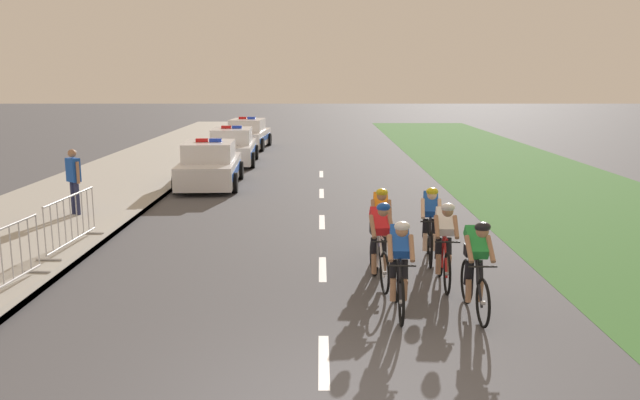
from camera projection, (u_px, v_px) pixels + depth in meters
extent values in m
cube|color=#A3A099|center=(99.00, 189.00, 20.49)|extent=(4.78, 60.00, 0.12)
cube|color=#9E9E99|center=(171.00, 189.00, 20.49)|extent=(0.16, 60.00, 0.13)
cube|color=#3D7033|center=(557.00, 191.00, 20.49)|extent=(7.00, 60.00, 0.01)
cube|color=white|center=(324.00, 361.00, 8.25)|extent=(0.14, 1.60, 0.01)
cube|color=white|center=(323.00, 269.00, 12.18)|extent=(0.14, 1.60, 0.01)
cube|color=white|center=(323.00, 222.00, 16.10)|extent=(0.14, 1.60, 0.01)
cube|color=white|center=(322.00, 193.00, 20.03)|extent=(0.14, 1.60, 0.01)
cube|color=white|center=(322.00, 174.00, 23.96)|extent=(0.14, 1.60, 0.01)
torus|color=black|center=(402.00, 302.00, 9.35)|extent=(0.07, 0.73, 0.72)
cylinder|color=#99999E|center=(402.00, 302.00, 9.35)|extent=(0.06, 0.06, 0.06)
torus|color=black|center=(397.00, 281.00, 10.33)|extent=(0.07, 0.73, 0.72)
cylinder|color=#99999E|center=(397.00, 281.00, 10.33)|extent=(0.06, 0.06, 0.06)
cylinder|color=black|center=(400.00, 258.00, 9.69)|extent=(0.06, 0.55, 0.04)
cylinder|color=black|center=(401.00, 282.00, 9.58)|extent=(0.06, 0.48, 0.63)
cylinder|color=black|center=(399.00, 273.00, 9.95)|extent=(0.04, 0.04, 0.65)
cylinder|color=black|center=(402.00, 266.00, 9.35)|extent=(0.42, 0.05, 0.03)
cube|color=black|center=(399.00, 252.00, 9.88)|extent=(0.11, 0.22, 0.05)
cube|color=blue|center=(400.00, 241.00, 9.72)|extent=(0.30, 0.56, 0.46)
cube|color=black|center=(400.00, 249.00, 9.86)|extent=(0.29, 0.21, 0.18)
cylinder|color=black|center=(405.00, 272.00, 9.88)|extent=(0.12, 0.23, 0.40)
cylinder|color=#9E7051|center=(405.00, 290.00, 9.85)|extent=(0.10, 0.16, 0.36)
cylinder|color=black|center=(393.00, 272.00, 9.88)|extent=(0.12, 0.17, 0.40)
cylinder|color=#9E7051|center=(393.00, 290.00, 9.86)|extent=(0.10, 0.13, 0.36)
cylinder|color=#9E7051|center=(412.00, 248.00, 9.51)|extent=(0.09, 0.40, 0.35)
cylinder|color=#9E7051|center=(391.00, 248.00, 9.53)|extent=(0.09, 0.40, 0.35)
sphere|color=#9E7051|center=(402.00, 231.00, 9.38)|extent=(0.19, 0.19, 0.19)
ellipsoid|color=white|center=(403.00, 226.00, 9.36)|extent=(0.24, 0.32, 0.24)
torus|color=black|center=(484.00, 303.00, 9.31)|extent=(0.05, 0.72, 0.72)
cylinder|color=#99999E|center=(484.00, 303.00, 9.31)|extent=(0.06, 0.06, 0.06)
torus|color=black|center=(467.00, 281.00, 10.29)|extent=(0.05, 0.72, 0.72)
cylinder|color=#99999E|center=(467.00, 281.00, 10.29)|extent=(0.06, 0.06, 0.06)
cylinder|color=black|center=(478.00, 259.00, 9.65)|extent=(0.04, 0.55, 0.04)
cylinder|color=black|center=(479.00, 283.00, 9.54)|extent=(0.05, 0.48, 0.63)
cylinder|color=black|center=(473.00, 274.00, 9.90)|extent=(0.04, 0.04, 0.65)
cylinder|color=black|center=(484.00, 267.00, 9.31)|extent=(0.42, 0.03, 0.03)
cube|color=black|center=(474.00, 253.00, 9.83)|extent=(0.10, 0.22, 0.05)
cube|color=green|center=(477.00, 242.00, 9.67)|extent=(0.29, 0.55, 0.45)
cube|color=black|center=(475.00, 250.00, 9.82)|extent=(0.28, 0.20, 0.18)
cylinder|color=black|center=(480.00, 273.00, 9.83)|extent=(0.11, 0.22, 0.40)
cylinder|color=#9E7051|center=(481.00, 291.00, 9.81)|extent=(0.09, 0.15, 0.36)
cylinder|color=black|center=(469.00, 273.00, 9.83)|extent=(0.11, 0.17, 0.40)
cylinder|color=#9E7051|center=(469.00, 291.00, 9.80)|extent=(0.09, 0.12, 0.36)
cylinder|color=#9E7051|center=(491.00, 249.00, 9.47)|extent=(0.08, 0.40, 0.35)
cylinder|color=#9E7051|center=(470.00, 249.00, 9.47)|extent=(0.08, 0.40, 0.35)
sphere|color=#9E7051|center=(483.00, 231.00, 9.33)|extent=(0.19, 0.19, 0.19)
ellipsoid|color=black|center=(483.00, 227.00, 9.31)|extent=(0.23, 0.32, 0.24)
torus|color=black|center=(385.00, 273.00, 10.72)|extent=(0.11, 0.72, 0.72)
cylinder|color=#99999E|center=(385.00, 273.00, 10.72)|extent=(0.07, 0.07, 0.06)
torus|color=black|center=(375.00, 257.00, 11.70)|extent=(0.11, 0.72, 0.72)
cylinder|color=#99999E|center=(375.00, 257.00, 11.70)|extent=(0.07, 0.07, 0.06)
cylinder|color=white|center=(381.00, 235.00, 11.06)|extent=(0.09, 0.55, 0.04)
cylinder|color=white|center=(382.00, 256.00, 10.95)|extent=(0.09, 0.48, 0.63)
cylinder|color=white|center=(378.00, 249.00, 11.31)|extent=(0.04, 0.04, 0.65)
cylinder|color=black|center=(385.00, 242.00, 10.72)|extent=(0.42, 0.07, 0.03)
cube|color=black|center=(379.00, 230.00, 11.25)|extent=(0.12, 0.23, 0.05)
cube|color=red|center=(380.00, 221.00, 11.09)|extent=(0.33, 0.58, 0.44)
cube|color=black|center=(379.00, 228.00, 11.23)|extent=(0.30, 0.23, 0.18)
cylinder|color=black|center=(384.00, 248.00, 11.26)|extent=(0.13, 0.23, 0.40)
cylinder|color=#9E7051|center=(385.00, 264.00, 11.23)|extent=(0.10, 0.16, 0.36)
cylinder|color=black|center=(374.00, 248.00, 11.24)|extent=(0.13, 0.18, 0.40)
cylinder|color=#9E7051|center=(375.00, 264.00, 11.21)|extent=(0.10, 0.13, 0.36)
cylinder|color=#9E7051|center=(392.00, 226.00, 10.90)|extent=(0.11, 0.41, 0.35)
cylinder|color=#9E7051|center=(373.00, 227.00, 10.87)|extent=(0.11, 0.41, 0.35)
sphere|color=#9E7051|center=(384.00, 211.00, 10.75)|extent=(0.19, 0.19, 0.19)
ellipsoid|color=blue|center=(384.00, 207.00, 10.73)|extent=(0.26, 0.34, 0.24)
torus|color=black|center=(448.00, 274.00, 10.69)|extent=(0.09, 0.73, 0.72)
cylinder|color=#99999E|center=(448.00, 274.00, 10.69)|extent=(0.06, 0.06, 0.06)
torus|color=black|center=(441.00, 257.00, 11.67)|extent=(0.09, 0.73, 0.72)
cylinder|color=#99999E|center=(441.00, 257.00, 11.67)|extent=(0.06, 0.06, 0.06)
cylinder|color=#B21919|center=(446.00, 236.00, 11.03)|extent=(0.07, 0.55, 0.04)
cylinder|color=#B21919|center=(446.00, 257.00, 10.92)|extent=(0.07, 0.48, 0.63)
cylinder|color=#B21919|center=(443.00, 250.00, 11.28)|extent=(0.04, 0.04, 0.65)
cylinder|color=black|center=(448.00, 242.00, 10.69)|extent=(0.42, 0.05, 0.03)
cube|color=black|center=(444.00, 231.00, 11.22)|extent=(0.11, 0.23, 0.05)
cube|color=white|center=(446.00, 221.00, 11.06)|extent=(0.31, 0.57, 0.45)
cube|color=black|center=(444.00, 229.00, 11.20)|extent=(0.29, 0.22, 0.18)
cylinder|color=black|center=(449.00, 249.00, 11.21)|extent=(0.12, 0.23, 0.40)
cylinder|color=#9E7051|center=(449.00, 264.00, 11.18)|extent=(0.10, 0.16, 0.36)
cylinder|color=black|center=(439.00, 248.00, 11.22)|extent=(0.12, 0.18, 0.40)
cylinder|color=#9E7051|center=(439.00, 264.00, 11.19)|extent=(0.10, 0.13, 0.36)
cylinder|color=#9E7051|center=(457.00, 227.00, 10.85)|extent=(0.10, 0.41, 0.35)
cylinder|color=#9E7051|center=(438.00, 227.00, 10.87)|extent=(0.10, 0.41, 0.35)
sphere|color=#9E7051|center=(448.00, 211.00, 10.72)|extent=(0.19, 0.19, 0.19)
ellipsoid|color=white|center=(449.00, 208.00, 10.70)|extent=(0.25, 0.33, 0.24)
torus|color=black|center=(382.00, 251.00, 12.08)|extent=(0.08, 0.73, 0.72)
cylinder|color=#99999E|center=(382.00, 251.00, 12.08)|extent=(0.06, 0.06, 0.06)
torus|color=black|center=(380.00, 238.00, 13.07)|extent=(0.08, 0.73, 0.72)
cylinder|color=#99999E|center=(380.00, 238.00, 13.07)|extent=(0.06, 0.06, 0.06)
cylinder|color=#1E1E99|center=(381.00, 218.00, 12.42)|extent=(0.06, 0.55, 0.04)
cylinder|color=#1E1E99|center=(381.00, 236.00, 12.31)|extent=(0.06, 0.48, 0.63)
cylinder|color=#1E1E99|center=(381.00, 231.00, 12.68)|extent=(0.04, 0.04, 0.65)
cylinder|color=black|center=(382.00, 223.00, 12.08)|extent=(0.42, 0.05, 0.03)
cube|color=black|center=(381.00, 214.00, 12.61)|extent=(0.11, 0.22, 0.05)
cube|color=orange|center=(381.00, 205.00, 12.45)|extent=(0.31, 0.56, 0.46)
cube|color=black|center=(381.00, 212.00, 12.59)|extent=(0.29, 0.21, 0.18)
cylinder|color=black|center=(385.00, 230.00, 12.61)|extent=(0.12, 0.23, 0.40)
cylinder|color=#9E7051|center=(385.00, 244.00, 12.58)|extent=(0.10, 0.16, 0.36)
cylinder|color=black|center=(376.00, 229.00, 12.62)|extent=(0.12, 0.17, 0.40)
cylinder|color=#9E7051|center=(376.00, 243.00, 12.59)|extent=(0.10, 0.13, 0.36)
cylinder|color=#9E7051|center=(390.00, 210.00, 12.24)|extent=(0.09, 0.40, 0.35)
cylinder|color=#9E7051|center=(373.00, 210.00, 12.26)|extent=(0.09, 0.40, 0.35)
sphere|color=#9E7051|center=(382.00, 196.00, 12.11)|extent=(0.19, 0.19, 0.19)
ellipsoid|color=yellow|center=(382.00, 192.00, 12.09)|extent=(0.24, 0.32, 0.24)
torus|color=black|center=(431.00, 250.00, 12.18)|extent=(0.13, 0.72, 0.72)
cylinder|color=#99999E|center=(431.00, 250.00, 12.18)|extent=(0.07, 0.07, 0.06)
torus|color=black|center=(429.00, 237.00, 13.15)|extent=(0.13, 0.72, 0.72)
cylinder|color=#99999E|center=(429.00, 237.00, 13.15)|extent=(0.07, 0.07, 0.06)
cylinder|color=black|center=(431.00, 217.00, 12.52)|extent=(0.10, 0.55, 0.04)
cylinder|color=black|center=(431.00, 235.00, 12.41)|extent=(0.10, 0.48, 0.63)
cylinder|color=black|center=(430.00, 230.00, 12.77)|extent=(0.04, 0.04, 0.65)
cylinder|color=black|center=(432.00, 222.00, 12.18)|extent=(0.42, 0.08, 0.03)
cube|color=black|center=(431.00, 213.00, 12.70)|extent=(0.13, 0.23, 0.05)
cube|color=blue|center=(431.00, 204.00, 12.54)|extent=(0.34, 0.57, 0.47)
cube|color=black|center=(431.00, 211.00, 12.69)|extent=(0.30, 0.23, 0.18)
cylinder|color=black|center=(435.00, 228.00, 12.69)|extent=(0.14, 0.23, 0.40)
cylinder|color=beige|center=(435.00, 242.00, 12.66)|extent=(0.11, 0.16, 0.36)
cylinder|color=black|center=(426.00, 228.00, 12.71)|extent=(0.13, 0.18, 0.40)
cylinder|color=beige|center=(426.00, 242.00, 12.69)|extent=(0.10, 0.13, 0.36)
cylinder|color=beige|center=(440.00, 209.00, 12.32)|extent=(0.12, 0.41, 0.35)
cylinder|color=beige|center=(424.00, 209.00, 12.36)|extent=(0.12, 0.41, 0.35)
sphere|color=beige|center=(433.00, 195.00, 12.21)|extent=(0.19, 0.19, 0.19)
ellipsoid|color=yellow|center=(433.00, 192.00, 12.18)|extent=(0.27, 0.34, 0.24)
cube|color=silver|center=(211.00, 170.00, 21.32)|extent=(1.99, 4.49, 0.72)
cube|color=silver|center=(210.00, 151.00, 21.09)|extent=(1.67, 2.18, 0.60)
cube|color=#283342|center=(213.00, 148.00, 22.09)|extent=(1.44, 0.16, 0.51)
cube|color=#1947B2|center=(184.00, 170.00, 21.27)|extent=(0.21, 3.74, 0.24)
cube|color=#1947B2|center=(238.00, 170.00, 21.36)|extent=(0.21, 3.74, 0.24)
cube|color=red|center=(203.00, 140.00, 21.01)|extent=(0.41, 0.20, 0.11)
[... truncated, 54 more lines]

